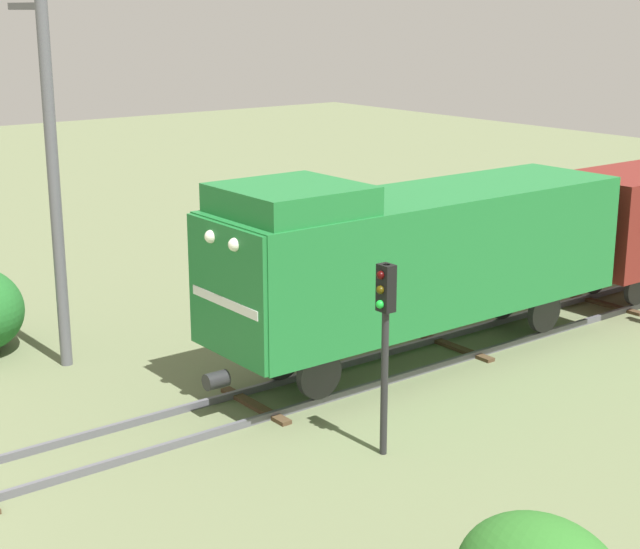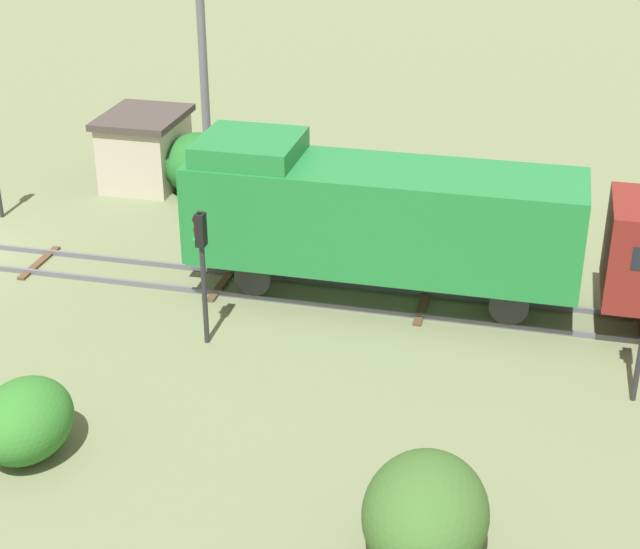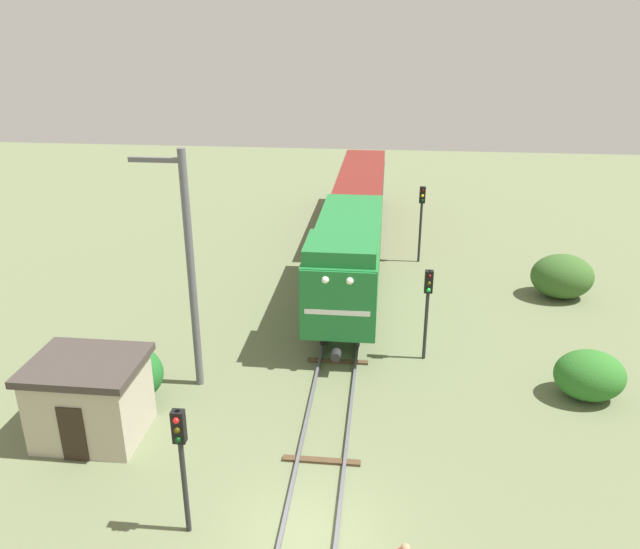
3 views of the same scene
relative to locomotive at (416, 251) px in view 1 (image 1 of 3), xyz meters
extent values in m
cube|color=#4C3823|center=(0.00, -4.66, -2.73)|extent=(2.40, 0.24, 0.09)
cube|color=#4C3823|center=(0.00, 1.47, -2.73)|extent=(2.40, 0.24, 0.09)
cube|color=#4C3823|center=(0.00, 7.60, -2.73)|extent=(2.40, 0.24, 0.09)
cube|color=#1E7233|center=(0.00, 0.24, -0.06)|extent=(2.90, 11.00, 2.90)
cube|color=#1E7233|center=(0.00, -3.66, 1.69)|extent=(2.75, 2.80, 0.60)
cube|color=#1E7233|center=(0.00, -5.31, -0.06)|extent=(2.84, 0.10, 2.84)
cube|color=white|center=(0.00, -5.35, -0.26)|extent=(2.46, 0.06, 0.20)
sphere|color=white|center=(-0.45, -5.36, 1.04)|extent=(0.28, 0.28, 0.28)
sphere|color=white|center=(0.45, -5.36, 1.04)|extent=(0.28, 0.28, 0.28)
cylinder|color=#262628|center=(0.00, -5.61, -1.91)|extent=(0.36, 0.50, 0.36)
cylinder|color=#262628|center=(-0.72, -3.46, -2.06)|extent=(0.18, 1.10, 1.10)
cylinder|color=#262628|center=(0.72, -3.46, -2.06)|extent=(0.18, 1.10, 1.10)
cylinder|color=#262628|center=(-0.72, 3.94, -2.06)|extent=(0.18, 1.10, 1.10)
cylinder|color=#262628|center=(0.72, 3.94, -2.06)|extent=(0.18, 1.10, 1.10)
cylinder|color=#262628|center=(-0.72, 7.94, -2.13)|extent=(0.16, 0.96, 0.96)
cylinder|color=#262628|center=(0.72, 7.94, -2.13)|extent=(0.16, 0.96, 0.96)
cylinder|color=#262628|center=(3.40, -3.96, -0.88)|extent=(0.14, 0.14, 3.79)
cube|color=black|center=(3.40, -3.96, 0.57)|extent=(0.32, 0.24, 0.90)
sphere|color=#390606|center=(3.40, -4.10, 0.84)|extent=(0.16, 0.16, 0.16)
sphere|color=#3C3306|center=(3.40, -4.10, 0.56)|extent=(0.16, 0.16, 0.16)
sphere|color=green|center=(3.40, -4.10, 0.28)|extent=(0.16, 0.16, 0.16)
cylinder|color=#595960|center=(-5.00, -6.78, 1.62)|extent=(0.28, 0.28, 8.78)
cube|color=#595960|center=(-5.90, -6.78, 5.61)|extent=(1.80, 0.16, 0.16)
camera|label=1|loc=(16.43, -15.55, 5.55)|focal=55.00mm
camera|label=2|loc=(25.16, 4.47, 10.71)|focal=55.00mm
camera|label=3|loc=(1.66, -26.32, 9.68)|focal=35.00mm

